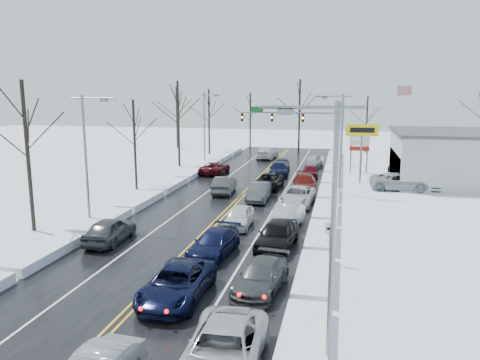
% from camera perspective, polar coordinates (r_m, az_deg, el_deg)
% --- Properties ---
extents(ground, '(160.00, 160.00, 0.00)m').
position_cam_1_polar(ground, '(35.06, -2.32, -4.55)').
color(ground, white).
rests_on(ground, ground).
extents(road_surface, '(14.00, 84.00, 0.01)m').
position_cam_1_polar(road_surface, '(36.93, -1.52, -3.74)').
color(road_surface, black).
rests_on(road_surface, ground).
extents(snow_bank_left, '(1.80, 72.00, 0.56)m').
position_cam_1_polar(snow_bank_left, '(39.43, -12.32, -3.06)').
color(snow_bank_left, white).
rests_on(snow_bank_left, ground).
extents(snow_bank_right, '(1.80, 72.00, 0.56)m').
position_cam_1_polar(snow_bank_right, '(35.91, 10.36, -4.35)').
color(snow_bank_right, white).
rests_on(snow_bank_right, ground).
extents(traffic_signal_mast, '(13.28, 0.39, 8.00)m').
position_cam_1_polar(traffic_signal_mast, '(61.00, 7.62, 7.16)').
color(traffic_signal_mast, slate).
rests_on(traffic_signal_mast, ground).
extents(tires_plus_sign, '(3.20, 0.34, 6.00)m').
position_cam_1_polar(tires_plus_sign, '(48.88, 14.65, 5.44)').
color(tires_plus_sign, slate).
rests_on(tires_plus_sign, ground).
extents(used_vehicles_sign, '(2.20, 0.22, 4.65)m').
position_cam_1_polar(used_vehicles_sign, '(55.02, 14.37, 4.27)').
color(used_vehicles_sign, slate).
rests_on(used_vehicles_sign, ground).
extents(speed_limit_sign, '(0.55, 0.09, 2.35)m').
position_cam_1_polar(speed_limit_sign, '(25.83, 10.90, -6.63)').
color(speed_limit_sign, slate).
rests_on(speed_limit_sign, ground).
extents(flagpole, '(1.87, 1.20, 10.00)m').
position_cam_1_polar(flagpole, '(63.09, 18.55, 7.22)').
color(flagpole, silver).
rests_on(flagpole, ground).
extents(streetlight_se, '(3.20, 0.25, 9.00)m').
position_cam_1_polar(streetlight_se, '(15.20, 10.56, -4.57)').
color(streetlight_se, slate).
rests_on(streetlight_se, ground).
extents(streetlight_ne, '(3.20, 0.25, 9.00)m').
position_cam_1_polar(streetlight_ne, '(42.85, 11.98, 5.27)').
color(streetlight_ne, slate).
rests_on(streetlight_ne, ground).
extents(streetlight_sw, '(3.20, 0.25, 9.00)m').
position_cam_1_polar(streetlight_sw, '(33.57, -18.05, 3.48)').
color(streetlight_sw, slate).
rests_on(streetlight_sw, ground).
extents(streetlight_nw, '(3.20, 0.25, 9.00)m').
position_cam_1_polar(streetlight_nw, '(59.30, -4.19, 6.96)').
color(streetlight_nw, slate).
rests_on(streetlight_nw, ground).
extents(tree_left_b, '(4.00, 4.00, 10.00)m').
position_cam_1_polar(tree_left_b, '(33.54, -24.70, 5.90)').
color(tree_left_b, '#2D231C').
rests_on(tree_left_b, ground).
extents(tree_left_c, '(3.40, 3.40, 8.50)m').
position_cam_1_polar(tree_left_c, '(45.10, -12.79, 6.30)').
color(tree_left_c, '#2D231C').
rests_on(tree_left_c, ground).
extents(tree_left_d, '(4.20, 4.20, 10.50)m').
position_cam_1_polar(tree_left_d, '(58.21, -7.56, 8.82)').
color(tree_left_d, '#2D231C').
rests_on(tree_left_d, ground).
extents(tree_left_e, '(3.80, 3.80, 9.50)m').
position_cam_1_polar(tree_left_e, '(69.51, -3.81, 8.63)').
color(tree_left_e, '#2D231C').
rests_on(tree_left_e, ground).
extents(tree_far_a, '(4.00, 4.00, 10.00)m').
position_cam_1_polar(tree_far_a, '(77.45, -7.74, 9.04)').
color(tree_far_a, '#2D231C').
rests_on(tree_far_a, ground).
extents(tree_far_b, '(3.60, 3.60, 9.00)m').
position_cam_1_polar(tree_far_b, '(75.18, 1.26, 8.55)').
color(tree_far_b, '#2D231C').
rests_on(tree_far_b, ground).
extents(tree_far_c, '(4.40, 4.40, 11.00)m').
position_cam_1_polar(tree_far_c, '(72.00, 7.29, 9.48)').
color(tree_far_c, '#2D231C').
rests_on(tree_far_c, ground).
extents(tree_far_d, '(3.40, 3.40, 8.50)m').
position_cam_1_polar(tree_far_d, '(73.32, 15.24, 7.84)').
color(tree_far_d, '#2D231C').
rests_on(tree_far_d, ground).
extents(queued_car_2, '(2.49, 5.40, 1.50)m').
position_cam_1_polar(queued_car_2, '(22.10, -7.64, -14.15)').
color(queued_car_2, black).
rests_on(queued_car_2, ground).
extents(queued_car_3, '(2.48, 5.04, 1.41)m').
position_cam_1_polar(queued_car_3, '(27.24, -3.19, -9.14)').
color(queued_car_3, black).
rests_on(queued_car_3, ground).
extents(queued_car_4, '(1.78, 4.24, 1.44)m').
position_cam_1_polar(queued_car_4, '(32.67, -0.12, -5.70)').
color(queued_car_4, white).
rests_on(queued_car_4, ground).
extents(queued_car_5, '(1.68, 4.62, 1.51)m').
position_cam_1_polar(queued_car_5, '(40.29, 2.30, -2.51)').
color(queued_car_5, '#3F4244').
rests_on(queued_car_5, ground).
extents(queued_car_6, '(2.65, 5.24, 1.42)m').
position_cam_1_polar(queued_car_6, '(45.24, 3.42, -1.04)').
color(queued_car_6, black).
rests_on(queued_car_6, ground).
extents(queued_car_7, '(2.68, 5.30, 1.47)m').
position_cam_1_polar(queued_car_7, '(52.15, 4.74, 0.54)').
color(queued_car_7, black).
rests_on(queued_car_7, ground).
extents(queued_car_8, '(2.09, 4.12, 1.35)m').
position_cam_1_polar(queued_car_8, '(56.86, 5.26, 1.39)').
color(queued_car_8, '#434648').
rests_on(queued_car_8, ground).
extents(queued_car_11, '(2.45, 4.88, 1.36)m').
position_cam_1_polar(queued_car_11, '(22.81, 2.57, -13.24)').
color(queued_car_11, '#3D4042').
rests_on(queued_car_11, ground).
extents(queued_car_12, '(2.47, 5.08, 1.67)m').
position_cam_1_polar(queued_car_12, '(28.55, 4.54, -8.21)').
color(queued_car_12, black).
rests_on(queued_car_12, ground).
extents(queued_car_13, '(2.26, 4.90, 1.56)m').
position_cam_1_polar(queued_car_13, '(32.58, 5.65, -5.80)').
color(queued_car_13, '#999BA1').
rests_on(queued_car_13, ground).
extents(queued_car_14, '(2.85, 5.57, 1.51)m').
position_cam_1_polar(queued_car_14, '(39.05, 7.00, -3.02)').
color(queued_car_14, silver).
rests_on(queued_car_14, ground).
extents(queued_car_15, '(2.59, 5.53, 1.56)m').
position_cam_1_polar(queued_car_15, '(44.26, 7.83, -1.39)').
color(queued_car_15, '#54100B').
rests_on(queued_car_15, ground).
extents(queued_car_16, '(1.95, 4.10, 1.35)m').
position_cam_1_polar(queued_car_16, '(51.64, 8.55, 0.35)').
color(queued_car_16, '#4B0A11').
rests_on(queued_car_16, ground).
extents(queued_car_17, '(2.05, 4.63, 1.48)m').
position_cam_1_polar(queued_car_17, '(58.24, 9.09, 1.52)').
color(queued_car_17, '#424547').
rests_on(queued_car_17, ground).
extents(oncoming_car_0, '(2.00, 4.87, 1.57)m').
position_cam_1_polar(oncoming_car_0, '(43.19, -1.91, -1.60)').
color(oncoming_car_0, '#3C3F41').
rests_on(oncoming_car_0, ground).
extents(oncoming_car_1, '(2.86, 5.19, 1.37)m').
position_cam_1_polar(oncoming_car_1, '(53.03, -3.06, 0.73)').
color(oncoming_car_1, '#4B0A10').
rests_on(oncoming_car_1, ground).
extents(oncoming_car_2, '(2.63, 5.76, 1.64)m').
position_cam_1_polar(oncoming_car_2, '(65.28, 3.30, 2.64)').
color(oncoming_car_2, silver).
rests_on(oncoming_car_2, ground).
extents(oncoming_car_3, '(1.98, 4.69, 1.58)m').
position_cam_1_polar(oncoming_car_3, '(30.55, -15.50, -7.29)').
color(oncoming_car_3, '#3D3F42').
rests_on(oncoming_car_3, ground).
extents(parked_car_0, '(5.77, 2.78, 1.59)m').
position_cam_1_polar(parked_car_0, '(47.06, 18.92, -1.15)').
color(parked_car_0, '#A5A7AD').
rests_on(parked_car_0, ground).
extents(parked_car_1, '(2.66, 5.93, 1.69)m').
position_cam_1_polar(parked_car_1, '(49.15, 22.14, -0.87)').
color(parked_car_1, black).
rests_on(parked_car_1, ground).
extents(parked_car_2, '(2.32, 4.53, 1.47)m').
position_cam_1_polar(parked_car_2, '(55.49, 18.74, 0.62)').
color(parked_car_2, black).
rests_on(parked_car_2, ground).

